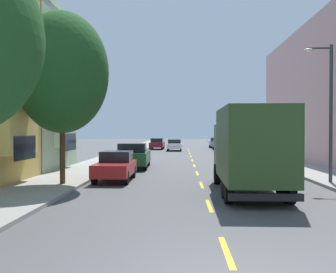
% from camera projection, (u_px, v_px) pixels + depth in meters
% --- Properties ---
extents(ground_plane, '(160.00, 160.00, 0.00)m').
position_uv_depth(ground_plane, '(191.00, 158.00, 36.16)').
color(ground_plane, '#4C4C4F').
extents(sidewalk_left, '(3.20, 120.00, 0.14)m').
position_uv_depth(sidewalk_left, '(112.00, 158.00, 34.40)').
color(sidewalk_left, '#99968E').
rests_on(sidewalk_left, ground_plane).
extents(sidewalk_right, '(3.20, 120.00, 0.14)m').
position_uv_depth(sidewalk_right, '(272.00, 159.00, 33.92)').
color(sidewalk_right, '#99968E').
rests_on(sidewalk_right, ground_plane).
extents(lane_centerline_dashes, '(0.14, 47.20, 0.01)m').
position_uv_depth(lane_centerline_dashes, '(193.00, 163.00, 30.67)').
color(lane_centerline_dashes, yellow).
rests_on(lane_centerline_dashes, ground_plane).
extents(street_tree_second, '(4.23, 4.23, 7.87)m').
position_uv_depth(street_tree_second, '(62.00, 73.00, 17.55)').
color(street_tree_second, '#47331E').
rests_on(street_tree_second, sidewalk_left).
extents(street_lamp, '(1.35, 0.28, 6.47)m').
position_uv_depth(street_lamp, '(328.00, 102.00, 18.14)').
color(street_lamp, '#38383D').
rests_on(street_lamp, sidewalk_right).
extents(delivery_box_truck, '(2.49, 7.21, 3.45)m').
position_uv_depth(delivery_box_truck, '(249.00, 146.00, 15.61)').
color(delivery_box_truck, '#2D471E').
rests_on(delivery_box_truck, ground_plane).
extents(parked_pickup_forest, '(2.14, 5.35, 1.73)m').
position_uv_depth(parked_pickup_forest, '(134.00, 156.00, 26.32)').
color(parked_pickup_forest, '#194C28').
rests_on(parked_pickup_forest, ground_plane).
extents(parked_pickup_silver, '(2.15, 5.35, 1.73)m').
position_uv_depth(parked_pickup_silver, '(268.00, 160.00, 22.99)').
color(parked_pickup_silver, '#B2B5BA').
rests_on(parked_pickup_silver, ground_plane).
extents(parked_pickup_charcoal, '(2.07, 5.33, 1.73)m').
position_uv_depth(parked_pickup_charcoal, '(221.00, 144.00, 51.14)').
color(parked_pickup_charcoal, '#333338').
rests_on(parked_pickup_charcoal, ground_plane).
extents(parked_wagon_burgundy, '(1.91, 4.73, 1.50)m').
position_uv_depth(parked_wagon_burgundy, '(157.00, 143.00, 52.68)').
color(parked_wagon_burgundy, maroon).
rests_on(parked_wagon_burgundy, ground_plane).
extents(parked_hatchback_red, '(1.74, 4.00, 1.50)m').
position_uv_depth(parked_hatchback_red, '(115.00, 166.00, 19.73)').
color(parked_hatchback_red, '#AD1E1E').
rests_on(parked_hatchback_red, ground_plane).
extents(parked_wagon_sky, '(1.87, 4.72, 1.50)m').
position_uv_depth(parked_wagon_sky, '(216.00, 142.00, 57.48)').
color(parked_wagon_sky, '#7A9EC6').
rests_on(parked_wagon_sky, ground_plane).
extents(parked_pickup_champagne, '(2.07, 5.33, 1.73)m').
position_uv_depth(parked_pickup_champagne, '(227.00, 146.00, 43.93)').
color(parked_pickup_champagne, tan).
rests_on(parked_pickup_champagne, ground_plane).
extents(moving_white_sedan, '(1.80, 4.50, 1.43)m').
position_uv_depth(moving_white_sedan, '(174.00, 145.00, 48.83)').
color(moving_white_sedan, silver).
rests_on(moving_white_sedan, ground_plane).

